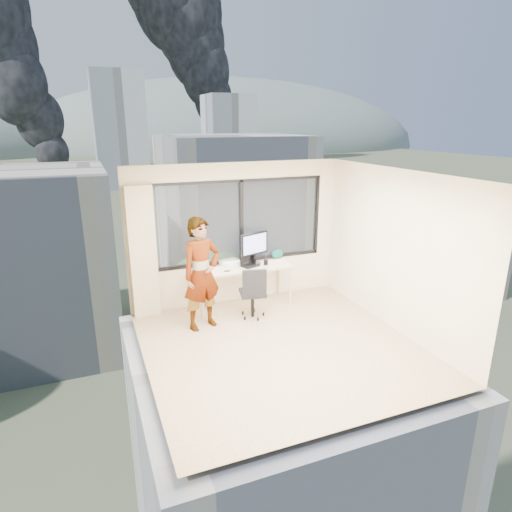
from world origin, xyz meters
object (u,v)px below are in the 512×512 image
person (202,274)px  handbag (277,254)px  game_console (231,263)px  desk (243,286)px  monitor (254,248)px  laptop (250,261)px  chair (253,291)px

person → handbag: (1.72, 0.83, -0.09)m
game_console → desk: bearing=-67.1°
desk → handbag: bearing=17.1°
desk → monitor: 0.73m
desk → handbag: handbag is taller
monitor → person: bearing=-169.0°
game_console → handbag: handbag is taller
handbag → desk: bearing=-161.9°
desk → laptop: laptop is taller
person → game_console: bearing=28.8°
desk → person: bearing=-147.4°
person → laptop: bearing=10.7°
monitor → handbag: (0.53, 0.15, -0.21)m
monitor → game_console: size_ratio=1.77×
handbag → monitor: bearing=-163.2°
person → monitor: (1.18, 0.68, 0.12)m
game_console → person: bearing=-148.4°
person → desk: bearing=14.9°
desk → laptop: (0.14, -0.01, 0.47)m
chair → game_console: bearing=112.4°
chair → laptop: (0.16, 0.52, 0.37)m
monitor → laptop: (-0.12, -0.11, -0.20)m
person → laptop: person is taller
desk → handbag: (0.80, 0.25, 0.47)m
desk → game_console: game_console is taller
person → game_console: (0.75, 0.80, -0.14)m
chair → monitor: size_ratio=1.57×
desk → handbag: size_ratio=7.48×
laptop → handbag: 0.71m
game_console → laptop: 0.38m
desk → person: size_ratio=0.97×
laptop → chair: bearing=-125.9°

